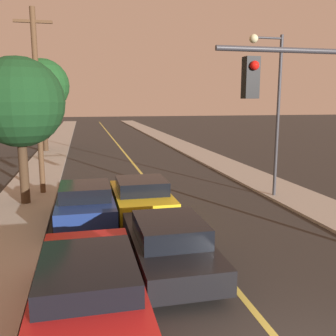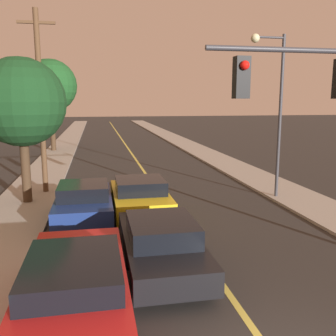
# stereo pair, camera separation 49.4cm
# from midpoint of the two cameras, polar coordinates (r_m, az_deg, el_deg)

# --- Properties ---
(road_surface) EXTENTS (9.18, 80.00, 0.01)m
(road_surface) POSITION_cam_midpoint_polar(r_m,az_deg,el_deg) (40.37, -6.51, 4.08)
(road_surface) COLOR #2D2B28
(road_surface) RESTS_ON ground
(sidewalk_left) EXTENTS (2.50, 80.00, 0.12)m
(sidewalk_left) POSITION_cam_midpoint_polar(r_m,az_deg,el_deg) (40.34, -14.83, 3.88)
(sidewalk_left) COLOR #9E998E
(sidewalk_left) RESTS_ON ground
(sidewalk_right) EXTENTS (2.50, 80.00, 0.12)m
(sidewalk_right) POSITION_cam_midpoint_polar(r_m,az_deg,el_deg) (41.21, 1.63, 4.35)
(sidewalk_right) COLOR #9E998E
(sidewalk_right) RESTS_ON ground
(car_near_lane_front) EXTENTS (1.97, 4.50, 1.39)m
(car_near_lane_front) POSITION_cam_midpoint_polar(r_m,az_deg,el_deg) (9.64, 0.41, -11.38)
(car_near_lane_front) COLOR black
(car_near_lane_front) RESTS_ON ground
(car_near_lane_second) EXTENTS (2.09, 4.13, 1.47)m
(car_near_lane_second) POSITION_cam_midpoint_polar(r_m,az_deg,el_deg) (13.91, -3.28, -4.42)
(car_near_lane_second) COLOR gold
(car_near_lane_second) RESTS_ON ground
(car_outer_lane_front) EXTENTS (2.10, 5.14, 1.42)m
(car_outer_lane_front) POSITION_cam_midpoint_polar(r_m,az_deg,el_deg) (7.64, -12.16, -17.48)
(car_outer_lane_front) COLOR red
(car_outer_lane_front) RESTS_ON ground
(car_outer_lane_second) EXTENTS (2.02, 4.12, 1.47)m
(car_outer_lane_second) POSITION_cam_midpoint_polar(r_m,az_deg,el_deg) (13.39, -11.66, -5.20)
(car_outer_lane_second) COLOR navy
(car_outer_lane_second) RESTS_ON ground
(streetlamp_right) EXTENTS (1.52, 0.36, 6.86)m
(streetlamp_right) POSITION_cam_midpoint_polar(r_m,az_deg,el_deg) (16.70, 16.63, 10.61)
(streetlamp_right) COLOR #333338
(streetlamp_right) RESTS_ON ground
(utility_pole_left) EXTENTS (1.60, 0.24, 8.08)m
(utility_pole_left) POSITION_cam_midpoint_polar(r_m,az_deg,el_deg) (17.78, -18.09, 9.87)
(utility_pole_left) COLOR #513823
(utility_pole_left) RESTS_ON ground
(tree_left_near) EXTENTS (3.55, 3.55, 5.88)m
(tree_left_near) POSITION_cam_midpoint_polar(r_m,az_deg,el_deg) (16.17, -20.65, 9.30)
(tree_left_near) COLOR #3D2B1C
(tree_left_near) RESTS_ON ground
(tree_left_far) EXTENTS (4.33, 4.33, 7.55)m
(tree_left_far) POSITION_cam_midpoint_polar(r_m,az_deg,el_deg) (33.00, -17.08, 11.87)
(tree_left_far) COLOR #3D2B1C
(tree_left_far) RESTS_ON ground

